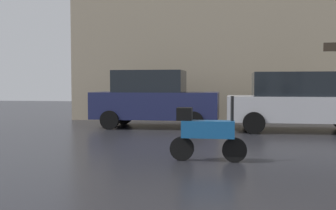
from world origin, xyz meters
TOP-DOWN VIEW (x-y plane):
  - parked_scooter at (-1.24, 5.10)m, footprint 1.45×0.32m
  - parked_car_left at (-3.35, 10.75)m, footprint 4.17×1.87m
  - parked_car_right at (1.26, 10.33)m, footprint 4.47×1.92m

SIDE VIEW (x-z plane):
  - parked_scooter at x=-1.24m, z-range -0.06..1.17m
  - parked_car_right at x=1.26m, z-range 0.02..1.84m
  - parked_car_left at x=-3.35m, z-range 0.01..1.92m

